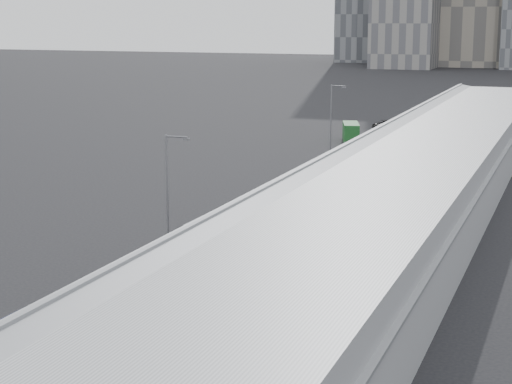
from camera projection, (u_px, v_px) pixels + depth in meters
The scene contains 18 objects.
sidewalk at pixel (345, 245), 68.48m from camera, with size 10.00×170.00×0.12m, color gray.
lane_line at pixel (224, 234), 72.16m from camera, with size 0.12×160.00×0.02m, color gold.
depot at pixel (395, 207), 66.39m from camera, with size 12.45×160.40×7.20m.
bus_1 at pixel (12, 370), 40.07m from camera, with size 3.39×13.95×4.05m.
bus_2 at pixel (156, 294), 51.56m from camera, with size 3.77×12.78×3.68m.
bus_3 at pixel (241, 232), 65.72m from camera, with size 3.20×13.96×4.06m.
bus_4 at pixel (297, 198), 78.62m from camera, with size 3.56×13.08×3.78m.
bus_5 at pixel (338, 172), 91.62m from camera, with size 3.30×13.52×3.92m.
bus_6 at pixel (371, 155), 103.54m from camera, with size 3.34×12.87×3.72m.
bus_7 at pixel (394, 140), 116.58m from camera, with size 3.65×12.56×3.62m.
tree_1 at pixel (195, 264), 49.91m from camera, with size 2.59×2.59×5.15m.
tree_2 at pixel (302, 207), 66.56m from camera, with size 1.34×1.34×4.17m.
tree_3 at pixel (370, 158), 90.12m from camera, with size 2.65×2.65×4.70m.
tree_4 at pixel (418, 126), 113.53m from camera, with size 1.89×1.89×4.79m.
street_lamp_near at pixel (169, 184), 66.29m from camera, with size 2.04×0.22×9.10m.
street_lamp_far at pixel (332, 115), 112.79m from camera, with size 2.04×0.22×9.24m.
shipping_container at pixel (351, 132), 125.72m from camera, with size 2.18×6.37×2.70m, color #16491D.
suv at pixel (385, 125), 139.63m from camera, with size 2.39×5.19×1.44m, color black.
Camera 1 is at (25.98, -9.41, 17.96)m, focal length 60.00 mm.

